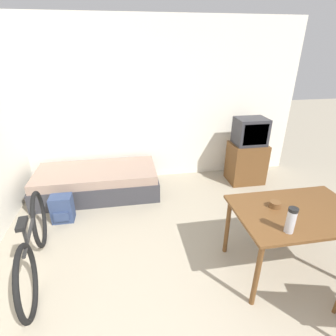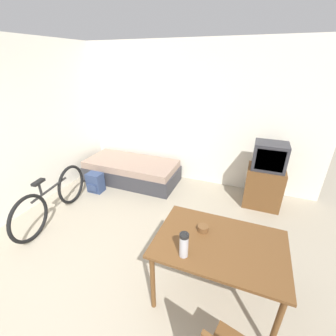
{
  "view_description": "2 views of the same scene",
  "coord_description": "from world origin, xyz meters",
  "px_view_note": "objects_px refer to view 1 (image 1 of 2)",
  "views": [
    {
      "loc": [
        -0.46,
        -0.95,
        2.25
      ],
      "look_at": [
        0.04,
        1.99,
        0.86
      ],
      "focal_mm": 28.0,
      "sensor_mm": 36.0,
      "label": 1
    },
    {
      "loc": [
        1.31,
        -0.73,
        2.34
      ],
      "look_at": [
        0.21,
        2.09,
        0.89
      ],
      "focal_mm": 24.0,
      "sensor_mm": 36.0,
      "label": 2
    }
  ],
  "objects_px": {
    "daybed": "(97,182)",
    "backpack": "(62,209)",
    "thermos_flask": "(291,219)",
    "bicycle": "(34,245)",
    "dining_table": "(296,218)",
    "tv": "(247,153)",
    "mate_bowl": "(275,204)"
  },
  "relations": [
    {
      "from": "bicycle",
      "to": "thermos_flask",
      "type": "distance_m",
      "value": 2.55
    },
    {
      "from": "daybed",
      "to": "backpack",
      "type": "bearing_deg",
      "value": -123.4
    },
    {
      "from": "thermos_flask",
      "to": "mate_bowl",
      "type": "bearing_deg",
      "value": 77.14
    },
    {
      "from": "dining_table",
      "to": "tv",
      "type": "bearing_deg",
      "value": 77.67
    },
    {
      "from": "daybed",
      "to": "tv",
      "type": "bearing_deg",
      "value": 1.03
    },
    {
      "from": "daybed",
      "to": "dining_table",
      "type": "height_order",
      "value": "dining_table"
    },
    {
      "from": "tv",
      "to": "dining_table",
      "type": "distance_m",
      "value": 2.09
    },
    {
      "from": "bicycle",
      "to": "backpack",
      "type": "height_order",
      "value": "bicycle"
    },
    {
      "from": "daybed",
      "to": "dining_table",
      "type": "bearing_deg",
      "value": -42.81
    },
    {
      "from": "daybed",
      "to": "thermos_flask",
      "type": "height_order",
      "value": "thermos_flask"
    },
    {
      "from": "tv",
      "to": "daybed",
      "type": "bearing_deg",
      "value": -178.97
    },
    {
      "from": "mate_bowl",
      "to": "backpack",
      "type": "relative_size",
      "value": 0.28
    },
    {
      "from": "bicycle",
      "to": "thermos_flask",
      "type": "xyz_separation_m",
      "value": [
        2.39,
        -0.69,
        0.53
      ]
    },
    {
      "from": "thermos_flask",
      "to": "backpack",
      "type": "height_order",
      "value": "thermos_flask"
    },
    {
      "from": "mate_bowl",
      "to": "daybed",
      "type": "bearing_deg",
      "value": 136.01
    },
    {
      "from": "thermos_flask",
      "to": "daybed",
      "type": "bearing_deg",
      "value": 129.49
    },
    {
      "from": "daybed",
      "to": "bicycle",
      "type": "distance_m",
      "value": 1.67
    },
    {
      "from": "mate_bowl",
      "to": "dining_table",
      "type": "bearing_deg",
      "value": -28.12
    },
    {
      "from": "tv",
      "to": "mate_bowl",
      "type": "relative_size",
      "value": 10.58
    },
    {
      "from": "dining_table",
      "to": "bicycle",
      "type": "bearing_deg",
      "value": 171.23
    },
    {
      "from": "thermos_flask",
      "to": "bicycle",
      "type": "bearing_deg",
      "value": 163.95
    },
    {
      "from": "tv",
      "to": "mate_bowl",
      "type": "bearing_deg",
      "value": -108.32
    },
    {
      "from": "thermos_flask",
      "to": "backpack",
      "type": "bearing_deg",
      "value": 145.1
    },
    {
      "from": "thermos_flask",
      "to": "dining_table",
      "type": "bearing_deg",
      "value": 44.4
    },
    {
      "from": "dining_table",
      "to": "thermos_flask",
      "type": "relative_size",
      "value": 5.07
    },
    {
      "from": "dining_table",
      "to": "mate_bowl",
      "type": "distance_m",
      "value": 0.25
    },
    {
      "from": "daybed",
      "to": "thermos_flask",
      "type": "xyz_separation_m",
      "value": [
        1.87,
        -2.27,
        0.67
      ]
    },
    {
      "from": "backpack",
      "to": "daybed",
      "type": "bearing_deg",
      "value": 56.6
    },
    {
      "from": "thermos_flask",
      "to": "mate_bowl",
      "type": "xyz_separation_m",
      "value": [
        0.09,
        0.38,
        -0.1
      ]
    },
    {
      "from": "bicycle",
      "to": "dining_table",
      "type": "bearing_deg",
      "value": -8.77
    },
    {
      "from": "bicycle",
      "to": "backpack",
      "type": "relative_size",
      "value": 4.29
    },
    {
      "from": "daybed",
      "to": "bicycle",
      "type": "xyz_separation_m",
      "value": [
        -0.53,
        -1.58,
        0.13
      ]
    }
  ]
}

